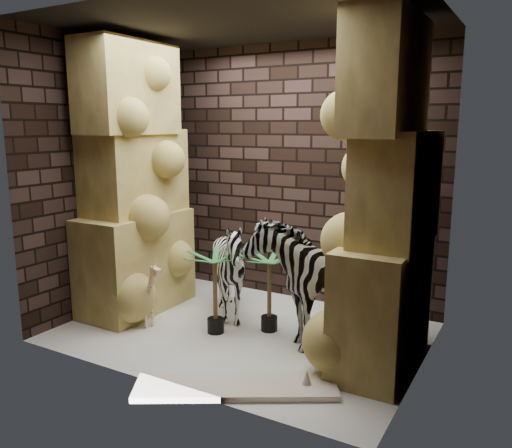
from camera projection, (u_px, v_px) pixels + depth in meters
The scene contains 14 objects.
floor at pixel (242, 332), 5.20m from camera, with size 3.50×3.50×0.00m, color silver.
ceiling at pixel (240, 21), 4.63m from camera, with size 3.50×3.50×0.00m, color black.
wall_back at pixel (296, 175), 5.98m from camera, with size 3.50×3.50×0.00m, color black.
wall_front at pixel (156, 202), 3.85m from camera, with size 3.50×3.50×0.00m, color black.
wall_left at pixel (109, 177), 5.76m from camera, with size 3.00×3.00×0.00m, color black.
wall_right at pixel (429, 198), 4.07m from camera, with size 3.00×3.00×0.00m, color black.
rock_pillar_left at pixel (132, 178), 5.59m from camera, with size 0.68×1.30×3.00m, color #DBC06A, non-canonical shape.
rock_pillar_right at pixel (388, 195), 4.23m from camera, with size 0.58×1.25×3.00m, color #DBC06A, non-canonical shape.
zebra_right at pixel (314, 261), 5.07m from camera, with size 0.68×1.26×1.49m, color white.
zebra_left at pixel (230, 274), 5.44m from camera, with size 0.90×1.12×1.01m, color white.
giraffe_toy at pixel (143, 292), 5.31m from camera, with size 0.38×0.13×0.74m, color #FED19E, non-canonical shape.
palm_front at pixel (269, 292), 5.16m from camera, with size 0.36×0.36×0.82m, color #195327, non-canonical shape.
palm_back at pixel (215, 293), 5.10m from camera, with size 0.36×0.36×0.84m, color #195327, non-canonical shape.
surfboard at pixel (236, 387), 4.05m from camera, with size 1.61×0.39×0.05m, color beige.
Camera 1 is at (2.54, -4.19, 2.07)m, focal length 35.77 mm.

